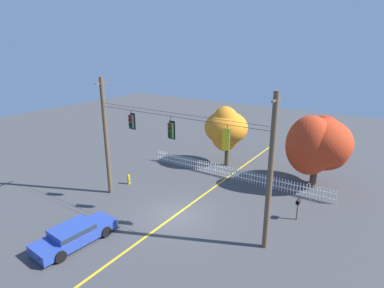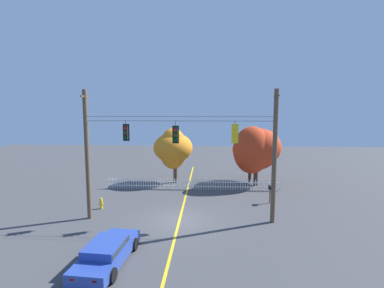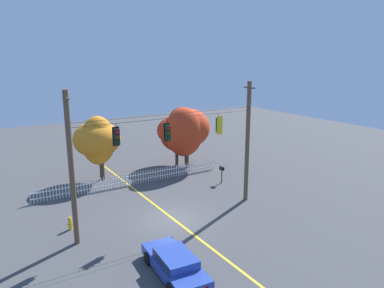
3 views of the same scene
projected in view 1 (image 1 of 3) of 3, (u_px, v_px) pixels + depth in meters
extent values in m
plane|color=#424244|center=(176.00, 215.00, 20.82)|extent=(80.00, 80.00, 0.00)
cube|color=gold|center=(176.00, 215.00, 20.82)|extent=(0.16, 36.00, 0.01)
cylinder|color=brown|center=(106.00, 138.00, 22.75)|extent=(0.30, 0.30, 8.66)
cylinder|color=brown|center=(270.00, 175.00, 16.28)|extent=(0.30, 0.30, 8.66)
cube|color=brown|center=(101.00, 83.00, 21.58)|extent=(0.10, 1.10, 0.10)
cube|color=brown|center=(276.00, 100.00, 15.11)|extent=(0.10, 1.10, 0.10)
cylinder|color=black|center=(174.00, 117.00, 18.82)|extent=(12.09, 0.02, 0.02)
cylinder|color=black|center=(171.00, 113.00, 18.54)|extent=(12.09, 0.02, 0.02)
cylinder|color=black|center=(131.00, 113.00, 20.72)|extent=(0.03, 0.03, 0.32)
cube|color=black|center=(133.00, 121.00, 21.00)|extent=(0.43, 0.02, 1.12)
cube|color=black|center=(132.00, 122.00, 20.90)|extent=(0.30, 0.24, 0.90)
cylinder|color=red|center=(130.00, 118.00, 20.70)|extent=(0.20, 0.03, 0.20)
cube|color=black|center=(129.00, 116.00, 20.63)|extent=(0.22, 0.12, 0.06)
cylinder|color=#463B09|center=(130.00, 122.00, 20.79)|extent=(0.20, 0.03, 0.20)
cube|color=black|center=(129.00, 121.00, 20.72)|extent=(0.22, 0.12, 0.06)
cylinder|color=#073513|center=(130.00, 127.00, 20.88)|extent=(0.20, 0.03, 0.20)
cube|color=black|center=(130.00, 125.00, 20.81)|extent=(0.22, 0.12, 0.06)
cylinder|color=black|center=(171.00, 120.00, 19.01)|extent=(0.03, 0.03, 0.42)
cube|color=black|center=(172.00, 130.00, 19.32)|extent=(0.43, 0.02, 1.16)
cube|color=black|center=(171.00, 131.00, 19.21)|extent=(0.30, 0.24, 0.94)
cylinder|color=red|center=(169.00, 126.00, 19.01)|extent=(0.20, 0.03, 0.20)
cube|color=black|center=(169.00, 124.00, 18.94)|extent=(0.22, 0.12, 0.06)
cylinder|color=#463B09|center=(170.00, 131.00, 19.11)|extent=(0.20, 0.03, 0.20)
cube|color=black|center=(169.00, 129.00, 19.04)|extent=(0.22, 0.12, 0.06)
cylinder|color=#073513|center=(170.00, 136.00, 19.20)|extent=(0.20, 0.03, 0.20)
cube|color=black|center=(169.00, 134.00, 19.13)|extent=(0.22, 0.12, 0.06)
cylinder|color=black|center=(227.00, 127.00, 16.98)|extent=(0.03, 0.03, 0.29)
cube|color=yellow|center=(226.00, 139.00, 17.07)|extent=(0.43, 0.02, 1.24)
cube|color=#1E3323|center=(227.00, 139.00, 17.17)|extent=(0.30, 0.24, 1.00)
cylinder|color=red|center=(228.00, 132.00, 17.18)|extent=(0.20, 0.03, 0.20)
cube|color=#1E3323|center=(229.00, 130.00, 17.18)|extent=(0.22, 0.12, 0.06)
cylinder|color=#463B09|center=(228.00, 138.00, 17.28)|extent=(0.20, 0.03, 0.20)
cube|color=#1E3323|center=(229.00, 136.00, 17.28)|extent=(0.22, 0.12, 0.06)
cylinder|color=#073513|center=(228.00, 144.00, 17.38)|extent=(0.20, 0.03, 0.20)
cube|color=#1E3323|center=(228.00, 142.00, 17.38)|extent=(0.22, 0.12, 0.06)
cube|color=white|center=(158.00, 155.00, 30.50)|extent=(0.06, 0.04, 1.03)
cube|color=white|center=(160.00, 156.00, 30.38)|extent=(0.06, 0.04, 1.03)
cube|color=white|center=(162.00, 156.00, 30.26)|extent=(0.06, 0.04, 1.03)
cube|color=white|center=(164.00, 157.00, 30.14)|extent=(0.06, 0.04, 1.03)
cube|color=white|center=(166.00, 157.00, 30.02)|extent=(0.06, 0.04, 1.03)
cube|color=white|center=(167.00, 158.00, 29.91)|extent=(0.06, 0.04, 1.03)
cube|color=white|center=(169.00, 158.00, 29.79)|extent=(0.06, 0.04, 1.03)
cube|color=white|center=(171.00, 159.00, 29.67)|extent=(0.06, 0.04, 1.03)
cube|color=white|center=(173.00, 159.00, 29.55)|extent=(0.06, 0.04, 1.03)
cube|color=white|center=(175.00, 160.00, 29.43)|extent=(0.06, 0.04, 1.03)
cube|color=white|center=(177.00, 160.00, 29.31)|extent=(0.06, 0.04, 1.03)
cube|color=white|center=(179.00, 160.00, 29.19)|extent=(0.06, 0.04, 1.03)
cube|color=white|center=(181.00, 161.00, 29.07)|extent=(0.06, 0.04, 1.03)
cube|color=white|center=(183.00, 161.00, 28.96)|extent=(0.06, 0.04, 1.03)
cube|color=white|center=(185.00, 162.00, 28.84)|extent=(0.06, 0.04, 1.03)
cube|color=white|center=(187.00, 162.00, 28.72)|extent=(0.06, 0.04, 1.03)
cube|color=white|center=(189.00, 163.00, 28.60)|extent=(0.06, 0.04, 1.03)
cube|color=white|center=(191.00, 163.00, 28.48)|extent=(0.06, 0.04, 1.03)
cube|color=white|center=(193.00, 164.00, 28.36)|extent=(0.06, 0.04, 1.03)
cube|color=white|center=(195.00, 164.00, 28.24)|extent=(0.06, 0.04, 1.03)
cube|color=white|center=(198.00, 165.00, 28.12)|extent=(0.06, 0.04, 1.03)
cube|color=white|center=(200.00, 165.00, 28.01)|extent=(0.06, 0.04, 1.03)
cube|color=white|center=(202.00, 166.00, 27.89)|extent=(0.06, 0.04, 1.03)
cube|color=white|center=(204.00, 166.00, 27.77)|extent=(0.06, 0.04, 1.03)
cube|color=white|center=(206.00, 167.00, 27.65)|extent=(0.06, 0.04, 1.03)
cube|color=white|center=(208.00, 167.00, 27.53)|extent=(0.06, 0.04, 1.03)
cube|color=white|center=(211.00, 168.00, 27.41)|extent=(0.06, 0.04, 1.03)
cube|color=white|center=(213.00, 169.00, 27.29)|extent=(0.06, 0.04, 1.03)
cube|color=white|center=(215.00, 169.00, 27.17)|extent=(0.06, 0.04, 1.03)
cube|color=white|center=(217.00, 170.00, 27.06)|extent=(0.06, 0.04, 1.03)
cube|color=white|center=(220.00, 170.00, 26.94)|extent=(0.06, 0.04, 1.03)
cube|color=white|center=(222.00, 171.00, 26.82)|extent=(0.06, 0.04, 1.03)
cube|color=white|center=(224.00, 171.00, 26.70)|extent=(0.06, 0.04, 1.03)
cube|color=white|center=(227.00, 172.00, 26.58)|extent=(0.06, 0.04, 1.03)
cube|color=white|center=(229.00, 172.00, 26.46)|extent=(0.06, 0.04, 1.03)
cube|color=white|center=(232.00, 173.00, 26.34)|extent=(0.06, 0.04, 1.03)
cube|color=white|center=(234.00, 174.00, 26.22)|extent=(0.06, 0.04, 1.03)
cube|color=white|center=(237.00, 174.00, 26.11)|extent=(0.06, 0.04, 1.03)
cube|color=white|center=(239.00, 175.00, 25.99)|extent=(0.06, 0.04, 1.03)
cube|color=white|center=(242.00, 175.00, 25.87)|extent=(0.06, 0.04, 1.03)
cube|color=white|center=(244.00, 176.00, 25.75)|extent=(0.06, 0.04, 1.03)
cube|color=white|center=(247.00, 177.00, 25.63)|extent=(0.06, 0.04, 1.03)
cube|color=white|center=(249.00, 177.00, 25.51)|extent=(0.06, 0.04, 1.03)
cube|color=white|center=(252.00, 178.00, 25.39)|extent=(0.06, 0.04, 1.03)
cube|color=white|center=(254.00, 178.00, 25.27)|extent=(0.06, 0.04, 1.03)
cube|color=white|center=(257.00, 179.00, 25.16)|extent=(0.06, 0.04, 1.03)
cube|color=white|center=(260.00, 180.00, 25.04)|extent=(0.06, 0.04, 1.03)
cube|color=white|center=(262.00, 180.00, 24.92)|extent=(0.06, 0.04, 1.03)
cube|color=white|center=(265.00, 181.00, 24.80)|extent=(0.06, 0.04, 1.03)
cube|color=white|center=(268.00, 182.00, 24.68)|extent=(0.06, 0.04, 1.03)
cube|color=white|center=(271.00, 182.00, 24.56)|extent=(0.06, 0.04, 1.03)
cube|color=white|center=(274.00, 183.00, 24.44)|extent=(0.06, 0.04, 1.03)
cube|color=white|center=(276.00, 184.00, 24.33)|extent=(0.06, 0.04, 1.03)
cube|color=white|center=(279.00, 184.00, 24.21)|extent=(0.06, 0.04, 1.03)
cube|color=white|center=(282.00, 185.00, 24.09)|extent=(0.06, 0.04, 1.03)
cube|color=white|center=(285.00, 186.00, 23.97)|extent=(0.06, 0.04, 1.03)
cube|color=white|center=(288.00, 186.00, 23.85)|extent=(0.06, 0.04, 1.03)
cube|color=white|center=(291.00, 187.00, 23.73)|extent=(0.06, 0.04, 1.03)
cube|color=white|center=(294.00, 188.00, 23.61)|extent=(0.06, 0.04, 1.03)
cube|color=white|center=(297.00, 189.00, 23.49)|extent=(0.06, 0.04, 1.03)
cube|color=white|center=(300.00, 189.00, 23.38)|extent=(0.06, 0.04, 1.03)
cube|color=white|center=(303.00, 190.00, 23.26)|extent=(0.06, 0.04, 1.03)
cube|color=white|center=(306.00, 191.00, 23.14)|extent=(0.06, 0.04, 1.03)
cube|color=white|center=(309.00, 192.00, 23.02)|extent=(0.06, 0.04, 1.03)
cube|color=white|center=(313.00, 192.00, 22.90)|extent=(0.06, 0.04, 1.03)
cube|color=white|center=(316.00, 193.00, 22.78)|extent=(0.06, 0.04, 1.03)
cube|color=white|center=(319.00, 194.00, 22.66)|extent=(0.06, 0.04, 1.03)
cube|color=white|center=(322.00, 195.00, 22.54)|extent=(0.06, 0.04, 1.03)
cube|color=white|center=(326.00, 195.00, 22.43)|extent=(0.06, 0.04, 1.03)
cube|color=white|center=(329.00, 196.00, 22.31)|extent=(0.06, 0.04, 1.03)
cube|color=white|center=(333.00, 197.00, 22.19)|extent=(0.06, 0.04, 1.03)
cube|color=white|center=(336.00, 198.00, 22.07)|extent=(0.06, 0.04, 1.03)
cube|color=white|center=(233.00, 175.00, 26.37)|extent=(16.01, 0.03, 0.08)
cube|color=white|center=(233.00, 171.00, 26.24)|extent=(16.01, 0.03, 0.08)
cylinder|color=#473828|center=(227.00, 154.00, 29.09)|extent=(0.41, 0.41, 2.29)
ellipsoid|color=orange|center=(225.00, 129.00, 28.43)|extent=(2.84, 2.59, 4.12)
ellipsoid|color=orange|center=(226.00, 128.00, 28.59)|extent=(3.93, 3.87, 3.00)
cylinder|color=#473828|center=(313.00, 171.00, 25.50)|extent=(0.31, 0.31, 2.06)
ellipsoid|color=#B22D19|center=(320.00, 151.00, 24.52)|extent=(4.16, 3.57, 2.93)
ellipsoid|color=#B22D19|center=(321.00, 143.00, 24.75)|extent=(4.25, 4.08, 2.95)
ellipsoid|color=#B22D19|center=(323.00, 137.00, 24.29)|extent=(2.72, 2.41, 3.31)
cylinder|color=#473828|center=(314.00, 176.00, 24.31)|extent=(0.40, 0.40, 2.20)
ellipsoid|color=red|center=(310.00, 146.00, 23.49)|extent=(3.55, 3.11, 4.53)
ellipsoid|color=red|center=(323.00, 143.00, 23.54)|extent=(4.23, 3.88, 3.68)
cube|color=#28429E|center=(75.00, 236.00, 17.80)|extent=(2.08, 4.76, 0.55)
cube|color=#28429E|center=(72.00, 230.00, 17.54)|extent=(1.69, 2.34, 0.42)
cube|color=#232D38|center=(72.00, 230.00, 17.54)|extent=(1.71, 2.25, 0.27)
cylinder|color=black|center=(89.00, 222.00, 19.43)|extent=(0.23, 0.65, 0.64)
cylinder|color=black|center=(106.00, 232.00, 18.42)|extent=(0.23, 0.65, 0.64)
cylinder|color=black|center=(43.00, 244.00, 17.26)|extent=(0.23, 0.65, 0.64)
cylinder|color=black|center=(60.00, 257.00, 16.25)|extent=(0.23, 0.65, 0.64)
cube|color=white|center=(104.00, 215.00, 19.78)|extent=(0.20, 0.06, 0.10)
cube|color=white|center=(113.00, 220.00, 19.22)|extent=(0.20, 0.06, 0.10)
cube|color=red|center=(30.00, 251.00, 16.32)|extent=(0.20, 0.06, 0.10)
cube|color=red|center=(40.00, 258.00, 15.76)|extent=(0.20, 0.06, 0.10)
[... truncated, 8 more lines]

